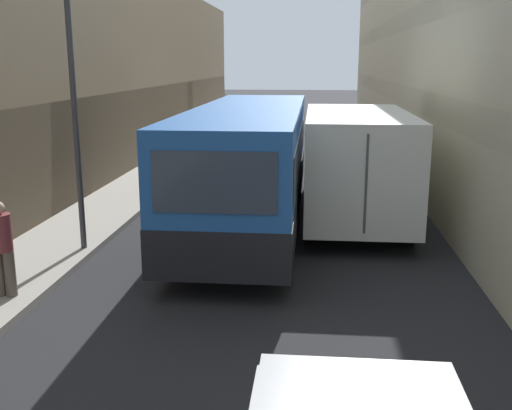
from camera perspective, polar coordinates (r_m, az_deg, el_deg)
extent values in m
plane|color=#232326|center=(15.05, 1.33, -1.92)|extent=(150.00, 150.00, 0.00)
cube|color=#9E998E|center=(16.00, -15.15, -1.20)|extent=(2.04, 60.00, 0.14)
cube|color=black|center=(16.33, -20.59, 3.83)|extent=(1.08, 60.00, 3.00)
cube|color=#333D47|center=(14.96, 19.73, 8.35)|extent=(1.08, 60.00, 0.70)
cube|color=#1E519E|center=(14.70, -0.63, 4.44)|extent=(2.47, 10.43, 2.52)
cube|color=black|center=(14.85, -0.62, 1.31)|extent=(2.49, 10.45, 0.88)
cube|color=#2D3847|center=(14.64, -0.64, 5.90)|extent=(2.51, 9.59, 0.81)
cube|color=#2D3847|center=(9.53, -3.98, 2.14)|extent=(2.03, 0.04, 1.01)
cylinder|color=black|center=(18.20, -2.95, 2.39)|extent=(0.24, 1.00, 1.00)
cylinder|color=black|center=(18.01, 3.92, 2.26)|extent=(0.24, 1.00, 1.00)
cylinder|color=black|center=(12.03, -7.43, -3.53)|extent=(0.24, 1.00, 1.00)
cylinder|color=black|center=(11.74, 2.99, -3.85)|extent=(0.24, 1.00, 1.00)
cube|color=silver|center=(19.10, 8.70, 5.30)|extent=(2.38, 2.27, 1.84)
cube|color=silver|center=(15.06, 9.54, 4.16)|extent=(2.48, 5.84, 2.39)
cube|color=#4C4C4C|center=(12.19, 10.44, 1.94)|extent=(0.05, 0.02, 2.03)
cylinder|color=black|center=(19.21, 5.28, 2.88)|extent=(0.22, 0.96, 0.96)
cylinder|color=black|center=(19.33, 11.91, 2.71)|extent=(0.22, 0.96, 0.96)
cylinder|color=black|center=(13.68, 5.13, -1.46)|extent=(0.22, 0.96, 0.96)
cylinder|color=black|center=(13.86, 14.40, -1.65)|extent=(0.22, 0.96, 0.96)
cube|color=#BCBCC1|center=(25.27, -1.21, 6.75)|extent=(1.83, 4.25, 1.57)
cube|color=#2D3847|center=(27.02, -0.77, 7.78)|extent=(1.46, 0.04, 0.55)
cylinder|color=black|center=(26.68, -2.66, 5.54)|extent=(0.16, 0.64, 0.64)
cylinder|color=black|center=(26.50, 0.88, 5.50)|extent=(0.16, 0.64, 0.64)
cylinder|color=black|center=(24.26, -3.48, 4.74)|extent=(0.16, 0.64, 0.64)
cylinder|color=black|center=(24.06, 0.40, 4.69)|extent=(0.16, 0.64, 0.64)
cylinder|color=brown|center=(10.92, -22.37, -6.05)|extent=(0.18, 0.18, 0.79)
cylinder|color=brown|center=(10.76, -23.18, -2.43)|extent=(0.36, 0.36, 0.63)
cylinder|color=#38383D|center=(12.74, -17.20, 12.92)|extent=(0.12, 0.12, 7.73)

